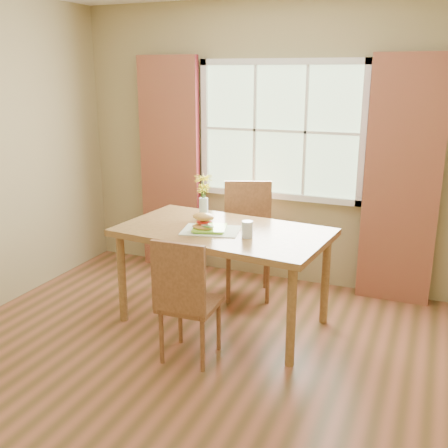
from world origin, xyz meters
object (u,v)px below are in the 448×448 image
flower_vase (204,193)px  water_glass (247,230)px  dining_table (223,239)px  croissant_sandwich (203,222)px  chair_far (248,233)px  chair_near (185,296)px

flower_vase → water_glass: bearing=-31.8°
flower_vase → dining_table: bearing=-36.3°
dining_table → croissant_sandwich: size_ratio=9.20×
chair_far → dining_table: bearing=-108.4°
dining_table → chair_near: (0.00, -0.70, -0.21)m
chair_far → croissant_sandwich: (-0.08, -0.80, 0.32)m
chair_far → water_glass: 0.90m
chair_near → chair_far: chair_far is taller
dining_table → flower_vase: bearing=149.3°
water_glass → flower_vase: bearing=148.2°
chair_far → flower_vase: bearing=-136.7°
dining_table → water_glass: (0.25, -0.13, 0.15)m
chair_near → chair_far: (-0.04, 1.37, 0.06)m
chair_far → water_glass: chair_far is taller
dining_table → croissant_sandwich: 0.24m
chair_far → croissant_sandwich: bearing=-117.2°
dining_table → chair_far: bearing=98.5°
croissant_sandwich → chair_near: bearing=-77.4°
chair_near → water_glass: 0.72m
chair_far → croissant_sandwich: chair_far is taller
chair_near → water_glass: bearing=64.1°
chair_near → croissant_sandwich: size_ratio=4.96×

